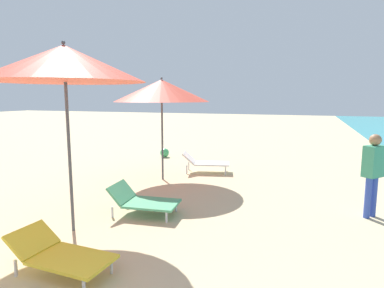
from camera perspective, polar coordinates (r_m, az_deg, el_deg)
umbrella_second at (r=5.45m, az=-21.43°, el=12.97°), size 2.45×2.45×3.00m
lounger_second_shoreside at (r=6.19m, az=-8.59°, el=-9.72°), size 1.29×0.80×0.56m
lounger_second_inland at (r=4.49m, az=-22.06°, el=-17.38°), size 1.31×0.65×0.51m
umbrella_farthest at (r=8.44m, az=-5.33°, el=9.26°), size 2.44×2.44×2.66m
lounger_farthest_shoreside at (r=9.40m, az=2.29°, el=-3.16°), size 1.43×0.88×0.58m
person_walking_near at (r=6.64m, az=29.11°, el=-3.69°), size 0.40×0.42×1.52m
beach_ball at (r=11.83m, az=-4.82°, el=-1.53°), size 0.32×0.32×0.32m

